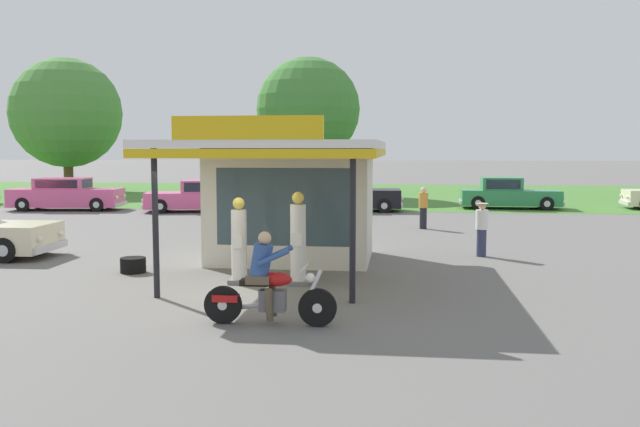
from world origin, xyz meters
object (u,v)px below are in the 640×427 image
Objects in this scene: parked_car_back_row_far_left at (508,195)px; bystander_standing_back_lot at (423,207)px; parked_car_back_row_centre_right at (348,196)px; gas_pump_offside at (298,242)px; bystander_admiring_sedan at (482,228)px; parked_car_back_row_right at (66,195)px; motorcycle_with_rider at (267,286)px; parked_car_back_row_left at (199,197)px; spare_tire_stack at (133,265)px; gas_pump_nearside at (239,244)px.

bystander_standing_back_lot is (-4.40, -8.96, 0.11)m from parked_car_back_row_far_left.
bystander_standing_back_lot is at bearing -63.86° from parked_car_back_row_centre_right.
gas_pump_offside reaches higher than bystander_admiring_sedan.
gas_pump_offside reaches higher than parked_car_back_row_right.
motorcycle_with_rider is 23.87m from parked_car_back_row_right.
bystander_standing_back_lot is 1.04× the size of bystander_admiring_sedan.
parked_car_back_row_left is at bearing 0.57° from parked_car_back_row_right.
gas_pump_offside is 3.37× the size of spare_tire_stack.
parked_car_back_row_left is 3.38× the size of bystander_standing_back_lot.
parked_car_back_row_far_left is (7.71, 2.21, -0.02)m from parked_car_back_row_centre_right.
motorcycle_with_rider reaches higher than spare_tire_stack.
bystander_standing_back_lot is 12.04m from spare_tire_stack.
motorcycle_with_rider is 1.46× the size of bystander_standing_back_lot.
bystander_admiring_sedan is (11.59, -11.82, 0.11)m from parked_car_back_row_left.
parked_car_back_row_right is at bearing 130.37° from gas_pump_offside.
gas_pump_offside is at bearing -88.97° from parked_car_back_row_centre_right.
bystander_admiring_sedan is at bearing -77.41° from bystander_standing_back_lot.
motorcycle_with_rider is at bearing -102.13° from bystander_standing_back_lot.
motorcycle_with_rider reaches higher than bystander_standing_back_lot.
parked_car_back_row_centre_right is 13.49m from parked_car_back_row_right.
bystander_admiring_sedan reaches higher than parked_car_back_row_left.
motorcycle_with_rider is (-0.00, -3.34, -0.27)m from gas_pump_offside.
parked_car_back_row_far_left is 9.99m from bystander_standing_back_lot.
parked_car_back_row_left is at bearing 109.96° from gas_pump_nearside.
parked_car_back_row_far_left reaches higher than bystander_admiring_sedan.
parked_car_back_row_centre_right is 8.02m from parked_car_back_row_far_left.
gas_pump_nearside is at bearing -180.00° from gas_pump_offside.
motorcycle_with_rider is 1.52× the size of bystander_admiring_sedan.
gas_pump_nearside is 0.93× the size of gas_pump_offside.
spare_tire_stack is at bearing 167.01° from gas_pump_offside.
gas_pump_offside reaches higher than parked_car_back_row_far_left.
motorcycle_with_rider is at bearing -107.88° from parked_car_back_row_far_left.
spare_tire_stack is at bearing -103.06° from parked_car_back_row_centre_right.
parked_car_back_row_centre_right is at bearing 9.53° from parked_car_back_row_left.
bystander_standing_back_lot is at bearing -28.75° from parked_car_back_row_left.
parked_car_back_row_centre_right is at bearing -164.03° from parked_car_back_row_far_left.
bystander_standing_back_lot is at bearing -116.13° from parked_car_back_row_far_left.
parked_car_back_row_far_left is at bearing 15.97° from parked_car_back_row_centre_right.
gas_pump_nearside is 20.41m from parked_car_back_row_right.
parked_car_back_row_right reaches higher than parked_car_back_row_far_left.
bystander_admiring_sedan is at bearing -70.07° from parked_car_back_row_centre_right.
parked_car_back_row_centre_right is 7.53m from bystander_standing_back_lot.
parked_car_back_row_far_left reaches higher than spare_tire_stack.
gas_pump_nearside is 1.23× the size of bystander_standing_back_lot.
bystander_standing_back_lot is (4.31, 10.64, -0.06)m from gas_pump_nearside.
parked_car_back_row_far_left is (21.15, 3.43, -0.03)m from parked_car_back_row_right.
gas_pump_offside is at bearing 89.98° from motorcycle_with_rider.
bystander_admiring_sedan is at bearing 60.50° from motorcycle_with_rider.
motorcycle_with_rider is (1.30, -3.34, -0.21)m from gas_pump_nearside.
parked_car_back_row_left is at bearing 113.92° from gas_pump_offside.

